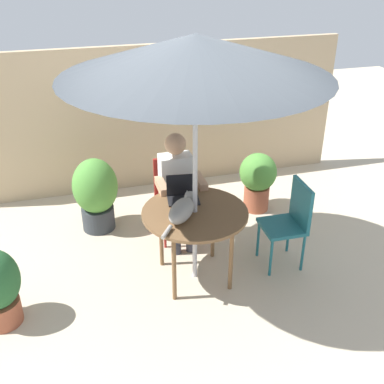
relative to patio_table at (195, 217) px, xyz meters
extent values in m
plane|color=#BCAD93|center=(0.00, 0.00, -0.68)|extent=(14.00, 14.00, 0.00)
cube|color=tan|center=(0.00, 2.10, 0.24)|extent=(5.08, 0.08, 1.85)
cylinder|color=brown|center=(0.00, 0.00, 0.05)|extent=(0.99, 0.99, 0.03)
cylinder|color=brown|center=(0.27, 0.27, -0.32)|extent=(0.04, 0.04, 0.72)
cylinder|color=brown|center=(-0.27, 0.27, -0.32)|extent=(0.04, 0.04, 0.72)
cylinder|color=brown|center=(-0.27, -0.27, -0.32)|extent=(0.04, 0.04, 0.72)
cylinder|color=brown|center=(0.27, -0.27, -0.32)|extent=(0.04, 0.04, 0.72)
cylinder|color=#B7B7BC|center=(0.00, 0.00, 0.39)|extent=(0.04, 0.04, 2.15)
cone|color=#2D3338|center=(0.00, 0.00, 1.48)|extent=(2.21, 2.21, 0.33)
sphere|color=#B7B7BC|center=(0.00, 0.00, 1.50)|extent=(0.06, 0.06, 0.06)
cube|color=maroon|center=(0.00, 0.73, -0.24)|extent=(0.40, 0.40, 0.04)
cube|color=maroon|center=(0.00, 0.91, 0.00)|extent=(0.40, 0.04, 0.44)
cylinder|color=maroon|center=(0.17, 0.90, -0.47)|extent=(0.03, 0.03, 0.42)
cylinder|color=maroon|center=(-0.17, 0.90, -0.47)|extent=(0.03, 0.03, 0.42)
cylinder|color=maroon|center=(-0.17, 0.56, -0.47)|extent=(0.03, 0.03, 0.42)
cylinder|color=maroon|center=(0.17, 0.56, -0.47)|extent=(0.03, 0.03, 0.42)
cube|color=#1E606B|center=(0.89, -0.02, -0.24)|extent=(0.41, 0.41, 0.04)
cube|color=#1E606B|center=(1.07, -0.03, 0.00)|extent=(0.05, 0.40, 0.44)
cylinder|color=#1E606B|center=(1.06, -0.20, -0.47)|extent=(0.03, 0.03, 0.42)
cylinder|color=#1E606B|center=(1.07, 0.14, -0.47)|extent=(0.03, 0.03, 0.42)
cylinder|color=#1E606B|center=(0.73, 0.15, -0.47)|extent=(0.03, 0.03, 0.42)
cylinder|color=#1E606B|center=(0.72, -0.19, -0.47)|extent=(0.03, 0.03, 0.42)
cube|color=white|center=(0.00, 0.73, 0.05)|extent=(0.34, 0.20, 0.54)
sphere|color=tan|center=(0.00, 0.72, 0.45)|extent=(0.22, 0.22, 0.22)
cube|color=#383842|center=(-0.08, 0.58, -0.17)|extent=(0.12, 0.30, 0.12)
cylinder|color=#383842|center=(-0.08, 0.43, -0.45)|extent=(0.10, 0.10, 0.46)
cube|color=#383842|center=(0.08, 0.58, -0.17)|extent=(0.12, 0.30, 0.12)
cylinder|color=#383842|center=(0.08, 0.43, -0.45)|extent=(0.10, 0.10, 0.46)
cube|color=tan|center=(-0.20, 0.51, 0.10)|extent=(0.08, 0.32, 0.08)
cube|color=tan|center=(0.20, 0.51, 0.10)|extent=(0.08, 0.32, 0.08)
cube|color=black|center=(-0.05, 0.22, 0.07)|extent=(0.33, 0.26, 0.02)
cube|color=black|center=(-0.04, 0.32, 0.18)|extent=(0.31, 0.10, 0.20)
cube|color=black|center=(-0.04, 0.33, 0.18)|extent=(0.30, 0.10, 0.20)
ellipsoid|color=gray|center=(-0.15, -0.09, 0.15)|extent=(0.39, 0.44, 0.17)
sphere|color=gray|center=(-0.02, 0.09, 0.17)|extent=(0.11, 0.11, 0.11)
ellipsoid|color=white|center=(-0.09, 0.00, 0.11)|extent=(0.17, 0.17, 0.09)
cylinder|color=gray|center=(-0.34, -0.30, 0.09)|extent=(0.13, 0.17, 0.04)
cone|color=gray|center=(0.01, 0.07, 0.22)|extent=(0.04, 0.04, 0.03)
cone|color=gray|center=(-0.04, 0.11, 0.22)|extent=(0.04, 0.04, 0.03)
cylinder|color=#9E5138|center=(-1.79, -0.15, -0.57)|extent=(0.34, 0.34, 0.23)
cylinder|color=#9E5138|center=(1.09, 1.07, -0.53)|extent=(0.31, 0.31, 0.31)
ellipsoid|color=#4C8C38|center=(1.09, 1.07, -0.18)|extent=(0.44, 0.44, 0.46)
cylinder|color=#33383D|center=(-0.82, 1.16, -0.55)|extent=(0.37, 0.37, 0.27)
ellipsoid|color=#4C8C38|center=(-0.82, 1.16, -0.14)|extent=(0.50, 0.50, 0.64)
camera|label=1|loc=(-1.04, -3.59, 2.30)|focal=44.25mm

